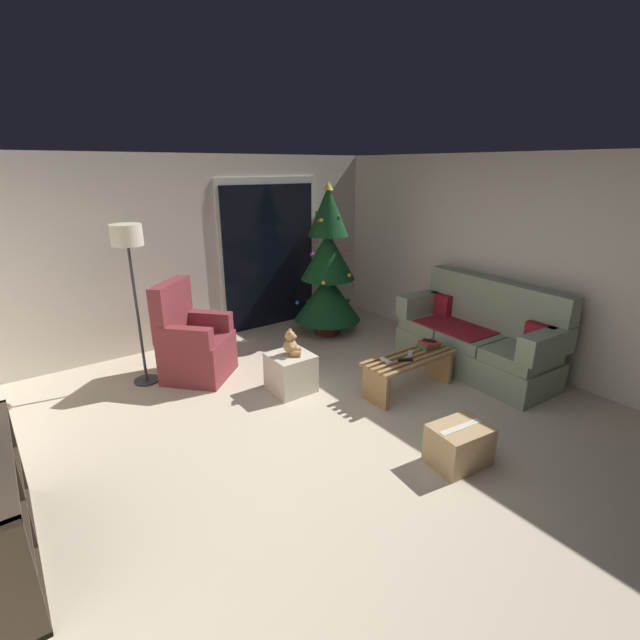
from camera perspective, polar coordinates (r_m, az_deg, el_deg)
ground_plane at (r=4.24m, az=1.27°, el=-14.55°), size 7.00×7.00×0.00m
wall_back at (r=6.34m, az=-15.90°, el=8.39°), size 5.72×0.12×2.50m
wall_right at (r=5.85m, az=24.39°, el=6.57°), size 0.12×6.00×2.50m
patio_door_frame at (r=6.77m, az=-6.47°, el=8.35°), size 1.60×0.02×2.20m
patio_door_glass at (r=6.77m, az=-6.38°, el=7.91°), size 1.50×0.02×2.10m
couch at (r=5.68m, az=19.50°, el=-2.12°), size 0.88×1.98×1.08m
coffee_table at (r=4.97m, az=11.31°, el=-6.01°), size 1.10×0.40×0.41m
remote_silver at (r=4.94m, az=11.41°, el=-4.26°), size 0.15×0.13×0.02m
remote_black at (r=4.79m, az=10.83°, el=-5.02°), size 0.15×0.12×0.02m
remote_white at (r=4.74m, az=8.36°, el=-5.13°), size 0.06×0.16×0.02m
book_stack at (r=5.17m, az=13.74°, el=-3.06°), size 0.23×0.21×0.07m
cell_phone at (r=5.17m, az=13.77°, el=-2.57°), size 0.13×0.16×0.01m
christmas_tree at (r=6.35m, az=1.00°, el=6.39°), size 0.96×0.97×2.16m
armchair at (r=5.36m, az=-15.87°, el=-2.99°), size 0.97×0.97×1.13m
floor_lamp at (r=5.11m, az=-23.21°, el=8.07°), size 0.32×0.32×1.78m
ottoman at (r=4.92m, az=-3.74°, el=-6.68°), size 0.44×0.44×0.42m
teddy_bear_honey at (r=4.79m, az=-3.70°, el=-3.10°), size 0.22×0.21×0.29m
cardboard_box_taped_mid_floor at (r=3.99m, az=17.31°, el=-14.95°), size 0.51×0.41×0.34m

